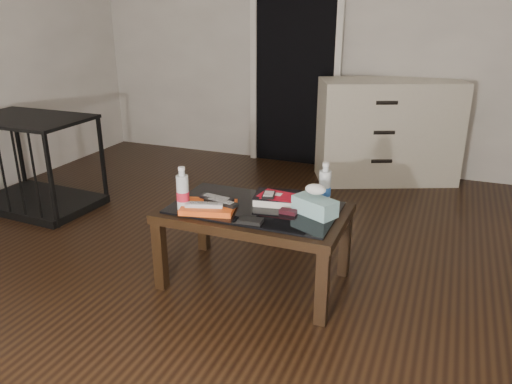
% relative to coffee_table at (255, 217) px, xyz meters
% --- Properties ---
extents(ground, '(5.00, 5.00, 0.00)m').
position_rel_coffee_table_xyz_m(ground, '(-0.12, -0.12, -0.40)').
color(ground, black).
rests_on(ground, ground).
extents(doorway, '(0.90, 0.08, 2.07)m').
position_rel_coffee_table_xyz_m(doorway, '(-0.52, 2.35, 0.63)').
color(doorway, black).
rests_on(doorway, ground).
extents(coffee_table, '(1.00, 0.60, 0.46)m').
position_rel_coffee_table_xyz_m(coffee_table, '(0.00, 0.00, 0.00)').
color(coffee_table, black).
rests_on(coffee_table, ground).
extents(dresser, '(1.30, 0.93, 0.90)m').
position_rel_coffee_table_xyz_m(dresser, '(0.43, 2.11, 0.05)').
color(dresser, beige).
rests_on(dresser, ground).
extents(pet_crate, '(0.93, 0.65, 0.71)m').
position_rel_coffee_table_xyz_m(pet_crate, '(-2.02, 0.44, -0.17)').
color(pet_crate, black).
rests_on(pet_crate, ground).
extents(magazines, '(0.32, 0.27, 0.03)m').
position_rel_coffee_table_xyz_m(magazines, '(-0.21, -0.13, 0.08)').
color(magazines, '#E85015').
rests_on(magazines, coffee_table).
extents(remote_silver, '(0.21, 0.11, 0.02)m').
position_rel_coffee_table_xyz_m(remote_silver, '(-0.22, -0.17, 0.11)').
color(remote_silver, silver).
rests_on(remote_silver, magazines).
extents(remote_black_front, '(0.21, 0.09, 0.02)m').
position_rel_coffee_table_xyz_m(remote_black_front, '(-0.16, -0.10, 0.11)').
color(remote_black_front, black).
rests_on(remote_black_front, magazines).
extents(remote_black_back, '(0.21, 0.08, 0.02)m').
position_rel_coffee_table_xyz_m(remote_black_back, '(-0.20, -0.06, 0.11)').
color(remote_black_back, black).
rests_on(remote_black_back, magazines).
extents(textbook, '(0.28, 0.24, 0.05)m').
position_rel_coffee_table_xyz_m(textbook, '(0.09, 0.11, 0.09)').
color(textbook, black).
rests_on(textbook, coffee_table).
extents(dvd_mailers, '(0.20, 0.16, 0.01)m').
position_rel_coffee_table_xyz_m(dvd_mailers, '(0.10, 0.10, 0.11)').
color(dvd_mailers, '#AC0B1D').
rests_on(dvd_mailers, textbook).
extents(ipod, '(0.08, 0.12, 0.02)m').
position_rel_coffee_table_xyz_m(ipod, '(0.06, 0.05, 0.12)').
color(ipod, black).
rests_on(ipod, dvd_mailers).
extents(flip_phone, '(0.09, 0.05, 0.02)m').
position_rel_coffee_table_xyz_m(flip_phone, '(0.20, -0.02, 0.08)').
color(flip_phone, black).
rests_on(flip_phone, coffee_table).
extents(wallet, '(0.13, 0.08, 0.02)m').
position_rel_coffee_table_xyz_m(wallet, '(0.06, -0.21, 0.07)').
color(wallet, black).
rests_on(wallet, coffee_table).
extents(water_bottle_left, '(0.08, 0.08, 0.24)m').
position_rel_coffee_table_xyz_m(water_bottle_left, '(-0.35, -0.17, 0.18)').
color(water_bottle_left, silver).
rests_on(water_bottle_left, coffee_table).
extents(water_bottle_right, '(0.08, 0.08, 0.24)m').
position_rel_coffee_table_xyz_m(water_bottle_right, '(0.34, 0.18, 0.18)').
color(water_bottle_right, silver).
rests_on(water_bottle_right, coffee_table).
extents(tissue_box, '(0.26, 0.21, 0.09)m').
position_rel_coffee_table_xyz_m(tissue_box, '(0.33, 0.02, 0.11)').
color(tissue_box, teal).
rests_on(tissue_box, coffee_table).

